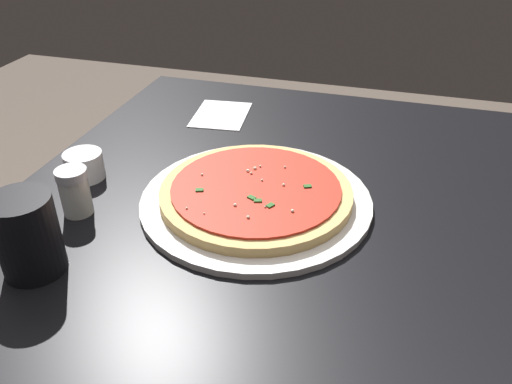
{
  "coord_description": "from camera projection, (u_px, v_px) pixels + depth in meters",
  "views": [
    {
      "loc": [
        0.64,
        0.16,
        1.18
      ],
      "look_at": [
        -0.01,
        -0.03,
        0.75
      ],
      "focal_mm": 36.44,
      "sensor_mm": 36.0,
      "label": 1
    }
  ],
  "objects": [
    {
      "name": "restaurant_table",
      "position": [
        272.0,
        275.0,
        0.87
      ],
      "size": [
        0.98,
        0.84,
        0.73
      ],
      "color": "black",
      "rests_on": "ground_plane"
    },
    {
      "name": "serving_plate",
      "position": [
        256.0,
        200.0,
        0.81
      ],
      "size": [
        0.36,
        0.36,
        0.01
      ],
      "primitive_type": "cylinder",
      "color": "white",
      "rests_on": "restaurant_table"
    },
    {
      "name": "pizza",
      "position": [
        256.0,
        192.0,
        0.8
      ],
      "size": [
        0.3,
        0.3,
        0.02
      ],
      "color": "#DBB26B",
      "rests_on": "serving_plate"
    },
    {
      "name": "cup_tall_drink",
      "position": [
        27.0,
        235.0,
        0.65
      ],
      "size": [
        0.08,
        0.08,
        0.11
      ],
      "primitive_type": "cylinder",
      "color": "black",
      "rests_on": "restaurant_table"
    },
    {
      "name": "cup_small_sauce",
      "position": [
        85.0,
        165.0,
        0.87
      ],
      "size": [
        0.06,
        0.06,
        0.05
      ],
      "primitive_type": "cylinder",
      "color": "silver",
      "rests_on": "restaurant_table"
    },
    {
      "name": "napkin_folded_right",
      "position": [
        221.0,
        115.0,
        1.09
      ],
      "size": [
        0.15,
        0.12,
        0.0
      ],
      "primitive_type": "cube",
      "rotation": [
        0.0,
        0.0,
        0.11
      ],
      "color": "white",
      "rests_on": "restaurant_table"
    },
    {
      "name": "parmesan_shaker",
      "position": [
        75.0,
        191.0,
        0.77
      ],
      "size": [
        0.05,
        0.05,
        0.07
      ],
      "color": "silver",
      "rests_on": "restaurant_table"
    }
  ]
}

